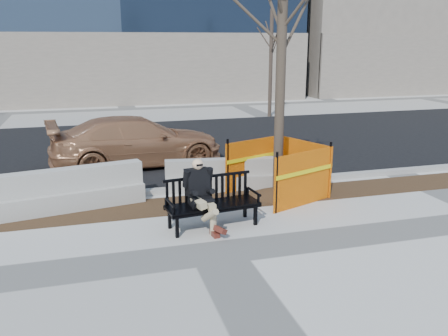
{
  "coord_description": "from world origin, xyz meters",
  "views": [
    {
      "loc": [
        -1.95,
        -7.38,
        3.59
      ],
      "look_at": [
        0.64,
        1.78,
        1.02
      ],
      "focal_mm": 38.08,
      "sensor_mm": 36.0,
      "label": 1
    }
  ],
  "objects_px": {
    "seated_man": "(200,227)",
    "jersey_barrier_right": "(221,189)",
    "tree_fence": "(277,196)",
    "jersey_barrier_left": "(70,209)",
    "bench": "(213,226)",
    "sedan": "(138,165)"
  },
  "relations": [
    {
      "from": "sedan",
      "to": "jersey_barrier_left",
      "type": "distance_m",
      "value": 3.87
    },
    {
      "from": "seated_man",
      "to": "jersey_barrier_right",
      "type": "relative_size",
      "value": 0.5
    },
    {
      "from": "tree_fence",
      "to": "jersey_barrier_left",
      "type": "height_order",
      "value": "tree_fence"
    },
    {
      "from": "seated_man",
      "to": "bench",
      "type": "bearing_deg",
      "value": -11.5
    },
    {
      "from": "seated_man",
      "to": "jersey_barrier_right",
      "type": "bearing_deg",
      "value": 58.52
    },
    {
      "from": "tree_fence",
      "to": "jersey_barrier_right",
      "type": "xyz_separation_m",
      "value": [
        -1.16,
        0.88,
        0.0
      ]
    },
    {
      "from": "jersey_barrier_right",
      "to": "seated_man",
      "type": "bearing_deg",
      "value": -106.33
    },
    {
      "from": "seated_man",
      "to": "jersey_barrier_left",
      "type": "relative_size",
      "value": 0.42
    },
    {
      "from": "seated_man",
      "to": "jersey_barrier_left",
      "type": "xyz_separation_m",
      "value": [
        -2.52,
        1.83,
        0.0
      ]
    },
    {
      "from": "bench",
      "to": "jersey_barrier_left",
      "type": "xyz_separation_m",
      "value": [
        -2.77,
        1.85,
        0.0
      ]
    },
    {
      "from": "tree_fence",
      "to": "jersey_barrier_left",
      "type": "bearing_deg",
      "value": 175.33
    },
    {
      "from": "bench",
      "to": "jersey_barrier_left",
      "type": "bearing_deg",
      "value": 139.33
    },
    {
      "from": "tree_fence",
      "to": "seated_man",
      "type": "bearing_deg",
      "value": -146.94
    },
    {
      "from": "sedan",
      "to": "jersey_barrier_right",
      "type": "bearing_deg",
      "value": -155.94
    },
    {
      "from": "seated_man",
      "to": "jersey_barrier_right",
      "type": "distance_m",
      "value": 2.55
    },
    {
      "from": "seated_man",
      "to": "tree_fence",
      "type": "distance_m",
      "value": 2.64
    },
    {
      "from": "bench",
      "to": "sedan",
      "type": "relative_size",
      "value": 0.38
    },
    {
      "from": "seated_man",
      "to": "sedan",
      "type": "distance_m",
      "value": 5.27
    },
    {
      "from": "bench",
      "to": "jersey_barrier_right",
      "type": "height_order",
      "value": "bench"
    },
    {
      "from": "tree_fence",
      "to": "jersey_barrier_right",
      "type": "relative_size",
      "value": 2.48
    },
    {
      "from": "tree_fence",
      "to": "jersey_barrier_right",
      "type": "distance_m",
      "value": 1.45
    },
    {
      "from": "jersey_barrier_right",
      "to": "tree_fence",
      "type": "bearing_deg",
      "value": -28.99
    }
  ]
}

